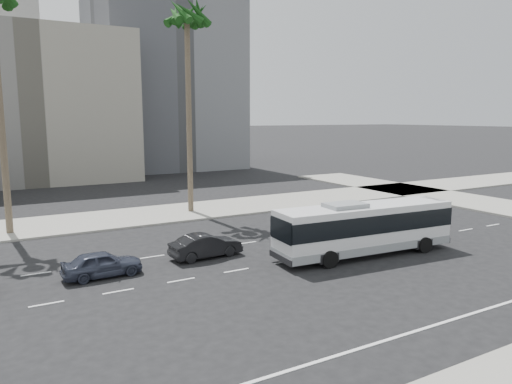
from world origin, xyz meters
TOP-DOWN VIEW (x-y plane):
  - ground at (0.00, 0.00)m, footprint 700.00×700.00m
  - sidewalk_north at (0.00, 15.50)m, footprint 120.00×7.00m
  - midrise_beige_west at (-12.00, 45.00)m, footprint 24.00×18.00m
  - midrise_gray_center at (8.00, 52.00)m, footprint 20.00×20.00m
  - civic_tower at (-2.00, 250.00)m, footprint 42.00×42.00m
  - highrise_right at (45.00, 230.00)m, footprint 26.00×26.00m
  - highrise_far at (70.00, 260.00)m, footprint 22.00×22.00m
  - city_bus at (1.67, -1.05)m, footprint 10.97×3.20m
  - car_a at (-6.39, 2.96)m, footprint 1.69×4.16m
  - car_b at (-12.16, 2.46)m, footprint 1.64×3.87m
  - palm_near at (-2.37, 15.20)m, footprint 4.96×4.96m

SIDE VIEW (x-z plane):
  - ground at x=0.00m, z-range 0.00..0.00m
  - sidewalk_north at x=0.00m, z-range 0.00..0.15m
  - car_b at x=-12.16m, z-range 0.00..1.31m
  - car_a at x=-6.39m, z-range 0.00..1.34m
  - city_bus at x=1.67m, z-range 0.08..3.19m
  - midrise_beige_west at x=-12.00m, z-range 0.00..18.00m
  - midrise_gray_center at x=8.00m, z-range 0.00..26.00m
  - palm_near at x=-2.37m, z-range 6.77..23.46m
  - highrise_far at x=70.00m, z-range 0.00..60.00m
  - highrise_right at x=45.00m, z-range 0.00..70.00m
  - civic_tower at x=-2.00m, z-range -25.67..103.33m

